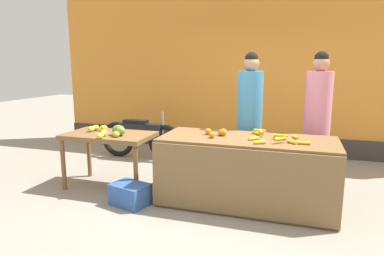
{
  "coord_description": "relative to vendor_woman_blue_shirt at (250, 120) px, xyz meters",
  "views": [
    {
      "loc": [
        0.96,
        -3.92,
        1.68
      ],
      "look_at": [
        -0.34,
        0.15,
        0.87
      ],
      "focal_mm": 31.41,
      "sensor_mm": 36.0,
      "label": 1
    }
  ],
  "objects": [
    {
      "name": "banana_bunch_pile",
      "position": [
        0.39,
        -0.68,
        -0.08
      ],
      "size": [
        0.69,
        0.63,
        0.07
      ],
      "color": "yellow",
      "rests_on": "fruit_stall_counter"
    },
    {
      "name": "vendor_woman_blue_shirt",
      "position": [
        0.0,
        0.0,
        0.0
      ],
      "size": [
        0.34,
        0.34,
        1.85
      ],
      "color": "#33333D",
      "rests_on": "ground"
    },
    {
      "name": "vendor_woman_pink_shirt",
      "position": [
        0.88,
        0.09,
        0.0
      ],
      "size": [
        0.34,
        0.34,
        1.85
      ],
      "color": "#33333D",
      "rests_on": "ground"
    },
    {
      "name": "mango_papaya_pile",
      "position": [
        -1.74,
        -0.73,
        -0.12
      ],
      "size": [
        0.67,
        0.56,
        0.14
      ],
      "color": "yellow",
      "rests_on": "side_table_wooden"
    },
    {
      "name": "side_table_wooden",
      "position": [
        -1.81,
        -0.68,
        -0.27
      ],
      "size": [
        1.19,
        0.68,
        0.76
      ],
      "color": "brown",
      "rests_on": "ground"
    },
    {
      "name": "produce_crate",
      "position": [
        -1.26,
        -1.15,
        -0.8
      ],
      "size": [
        0.51,
        0.43,
        0.26
      ],
      "primitive_type": "cube",
      "rotation": [
        0.0,
        0.0,
        -0.27
      ],
      "color": "#3359A5",
      "rests_on": "ground"
    },
    {
      "name": "market_wall_back",
      "position": [
        -0.33,
        1.93,
        0.82
      ],
      "size": [
        7.87,
        0.23,
        3.57
      ],
      "color": "orange",
      "rests_on": "ground"
    },
    {
      "name": "fruit_stall_counter",
      "position": [
        0.08,
        -0.69,
        -0.52
      ],
      "size": [
        2.07,
        0.88,
        0.82
      ],
      "color": "brown",
      "rests_on": "ground"
    },
    {
      "name": "ground_plane",
      "position": [
        -0.33,
        -0.68,
        -0.93
      ],
      "size": [
        24.0,
        24.0,
        0.0
      ],
      "primitive_type": "plane",
      "color": "gray"
    },
    {
      "name": "orange_pile",
      "position": [
        -0.3,
        -0.67,
        -0.07
      ],
      "size": [
        0.28,
        0.26,
        0.09
      ],
      "color": "orange",
      "rests_on": "fruit_stall_counter"
    },
    {
      "name": "parked_motorcycle",
      "position": [
        -2.04,
        0.75,
        -0.53
      ],
      "size": [
        1.6,
        0.18,
        0.88
      ],
      "color": "black",
      "rests_on": "ground"
    },
    {
      "name": "produce_sack",
      "position": [
        -0.97,
        0.1,
        -0.71
      ],
      "size": [
        0.47,
        0.46,
        0.44
      ],
      "primitive_type": "ellipsoid",
      "rotation": [
        0.0,
        0.0,
        2.41
      ],
      "color": "tan",
      "rests_on": "ground"
    }
  ]
}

